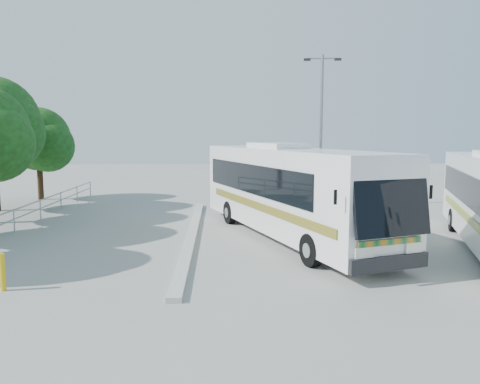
{
  "coord_description": "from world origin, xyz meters",
  "views": [
    {
      "loc": [
        -1.14,
        -17.21,
        4.16
      ],
      "look_at": [
        -0.28,
        2.46,
        1.75
      ],
      "focal_mm": 35.0,
      "sensor_mm": 36.0,
      "label": 1
    }
  ],
  "objects_px": {
    "coach_main": "(288,189)",
    "lamppost": "(321,124)",
    "tree_far_e": "(39,139)",
    "bollard": "(3,272)"
  },
  "relations": [
    {
      "from": "coach_main",
      "to": "lamppost",
      "type": "relative_size",
      "value": 1.52
    },
    {
      "from": "lamppost",
      "to": "tree_far_e",
      "type": "bearing_deg",
      "value": 173.49
    },
    {
      "from": "coach_main",
      "to": "lamppost",
      "type": "xyz_separation_m",
      "value": [
        3.12,
        8.33,
        2.81
      ]
    },
    {
      "from": "tree_far_e",
      "to": "lamppost",
      "type": "relative_size",
      "value": 0.68
    },
    {
      "from": "coach_main",
      "to": "lamppost",
      "type": "bearing_deg",
      "value": 51.35
    },
    {
      "from": "coach_main",
      "to": "bollard",
      "type": "relative_size",
      "value": 12.93
    },
    {
      "from": "coach_main",
      "to": "bollard",
      "type": "xyz_separation_m",
      "value": [
        -8.57,
        -6.23,
        -1.47
      ]
    },
    {
      "from": "tree_far_e",
      "to": "coach_main",
      "type": "xyz_separation_m",
      "value": [
        14.24,
        -11.87,
        -1.91
      ]
    },
    {
      "from": "coach_main",
      "to": "bollard",
      "type": "bearing_deg",
      "value": -162.11
    },
    {
      "from": "lamppost",
      "to": "bollard",
      "type": "xyz_separation_m",
      "value": [
        -11.68,
        -14.56,
        -4.28
      ]
    }
  ]
}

